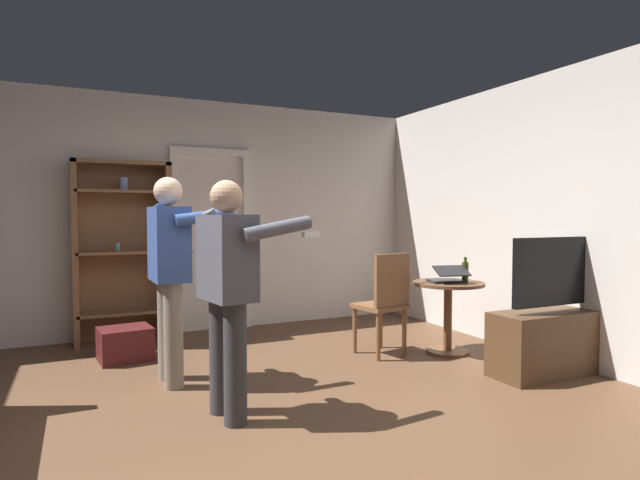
{
  "coord_description": "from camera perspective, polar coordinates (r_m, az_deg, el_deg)",
  "views": [
    {
      "loc": [
        -0.89,
        -3.0,
        1.35
      ],
      "look_at": [
        0.8,
        0.6,
        1.16
      ],
      "focal_mm": 28.8,
      "sensor_mm": 36.0,
      "label": 1
    }
  ],
  "objects": [
    {
      "name": "ground_plane",
      "position": [
        3.41,
        -8.44,
        -20.66
      ],
      "size": [
        6.78,
        6.78,
        0.0
      ],
      "primitive_type": "plane",
      "color": "brown"
    },
    {
      "name": "wall_back",
      "position": [
        6.13,
        -16.81,
        2.55
      ],
      "size": [
        6.4,
        0.12,
        2.69
      ],
      "primitive_type": "cube",
      "color": "silver",
      "rests_on": "ground_plane"
    },
    {
      "name": "wall_right",
      "position": [
        5.02,
        28.25,
        2.32
      ],
      "size": [
        0.12,
        6.25,
        2.69
      ],
      "primitive_type": "cube",
      "color": "silver",
      "rests_on": "ground_plane"
    },
    {
      "name": "doorway_frame",
      "position": [
        6.14,
        -12.0,
        1.48
      ],
      "size": [
        0.93,
        0.08,
        2.13
      ],
      "color": "white",
      "rests_on": "ground_plane"
    },
    {
      "name": "bookshelf",
      "position": [
        5.86,
        -21.07,
        -0.45
      ],
      "size": [
        0.98,
        0.32,
        1.92
      ],
      "color": "brown",
      "rests_on": "ground_plane"
    },
    {
      "name": "tv_flatscreen",
      "position": [
        4.9,
        24.65,
        -9.44
      ],
      "size": [
        1.2,
        0.4,
        1.17
      ],
      "color": "#4C331E",
      "rests_on": "ground_plane"
    },
    {
      "name": "side_table",
      "position": [
        5.22,
        14.03,
        -6.98
      ],
      "size": [
        0.69,
        0.69,
        0.7
      ],
      "color": "brown",
      "rests_on": "ground_plane"
    },
    {
      "name": "laptop",
      "position": [
        5.12,
        14.02,
        -4.05
      ],
      "size": [
        0.39,
        0.39,
        0.17
      ],
      "color": "black",
      "rests_on": "side_table"
    },
    {
      "name": "bottle_on_table",
      "position": [
        5.2,
        15.83,
        -3.39
      ],
      "size": [
        0.06,
        0.06,
        0.25
      ],
      "color": "#354112",
      "rests_on": "side_table"
    },
    {
      "name": "wooden_chair",
      "position": [
        4.99,
        7.22,
        -6.58
      ],
      "size": [
        0.49,
        0.49,
        0.99
      ],
      "color": "brown",
      "rests_on": "ground_plane"
    },
    {
      "name": "person_blue_shirt",
      "position": [
        3.45,
        -10.09,
        -4.61
      ],
      "size": [
        0.75,
        0.61,
        1.58
      ],
      "color": "#333338",
      "rests_on": "ground_plane"
    },
    {
      "name": "person_striped_shirt",
      "position": [
        4.27,
        -16.29,
        -2.59
      ],
      "size": [
        0.65,
        0.61,
        1.66
      ],
      "color": "gray",
      "rests_on": "ground_plane"
    },
    {
      "name": "suitcase_dark",
      "position": [
        5.21,
        -20.82,
        -10.73
      ],
      "size": [
        0.5,
        0.43,
        0.31
      ],
      "primitive_type": "cube",
      "rotation": [
        0.0,
        0.0,
        0.12
      ],
      "color": "#4C1919",
      "rests_on": "ground_plane"
    }
  ]
}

